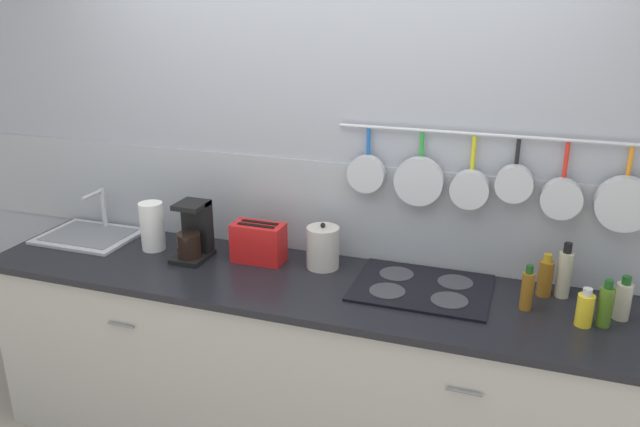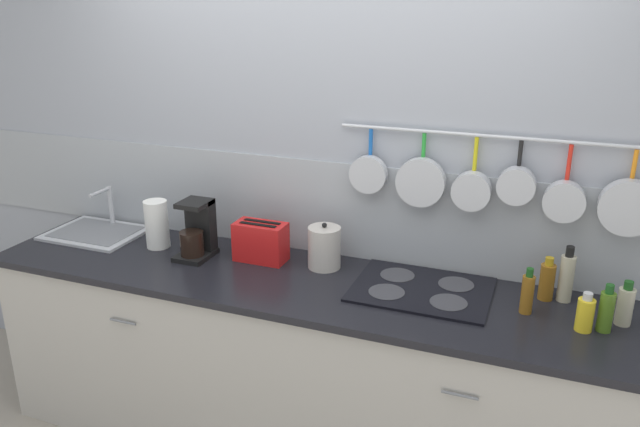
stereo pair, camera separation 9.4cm
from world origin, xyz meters
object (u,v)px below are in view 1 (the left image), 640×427
at_px(kettle, 323,247).
at_px(bottle_sesame_oil, 605,306).
at_px(bottle_olive_oil, 545,277).
at_px(bottle_cooking_wine, 623,300).
at_px(bottle_dish_soap, 527,290).
at_px(coffee_maker, 194,234).
at_px(paper_towel_roll, 152,226).
at_px(bottle_hot_sauce, 564,273).
at_px(toaster, 259,243).
at_px(bottle_vinegar, 585,309).

bearing_deg(kettle, bottle_sesame_oil, -7.77).
relative_size(bottle_olive_oil, bottle_cooking_wine, 1.03).
bearing_deg(bottle_dish_soap, coffee_maker, 178.89).
xyz_separation_m(bottle_dish_soap, bottle_cooking_wine, (0.36, 0.04, -0.01)).
relative_size(kettle, bottle_dish_soap, 1.14).
height_order(bottle_dish_soap, bottle_sesame_oil, bottle_dish_soap).
relative_size(paper_towel_roll, bottle_dish_soap, 1.26).
xyz_separation_m(paper_towel_roll, coffee_maker, (0.25, -0.02, -0.00)).
xyz_separation_m(bottle_dish_soap, bottle_hot_sauce, (0.14, 0.17, 0.02)).
bearing_deg(bottle_sesame_oil, bottle_dish_soap, 171.72).
bearing_deg(bottle_olive_oil, toaster, -177.05).
bearing_deg(bottle_olive_oil, paper_towel_roll, -176.78).
height_order(kettle, bottle_hot_sauce, bottle_hot_sauce).
distance_m(bottle_dish_soap, bottle_cooking_wine, 0.37).
bearing_deg(coffee_maker, bottle_olive_oil, 4.49).
height_order(coffee_maker, bottle_hot_sauce, coffee_maker).
relative_size(coffee_maker, bottle_vinegar, 1.79).
xyz_separation_m(paper_towel_roll, toaster, (0.57, 0.04, -0.03)).
height_order(coffee_maker, bottle_dish_soap, coffee_maker).
distance_m(paper_towel_roll, toaster, 0.57).
xyz_separation_m(kettle, bottle_sesame_oil, (1.22, -0.17, -0.01)).
bearing_deg(bottle_hot_sauce, bottle_dish_soap, -130.02).
height_order(bottle_hot_sauce, bottle_cooking_wine, bottle_hot_sauce).
relative_size(bottle_dish_soap, bottle_olive_oil, 1.03).
relative_size(bottle_olive_oil, bottle_vinegar, 1.20).
bearing_deg(toaster, bottle_cooking_wine, -1.79).
bearing_deg(kettle, paper_towel_roll, -175.39).
height_order(bottle_dish_soap, bottle_hot_sauce, bottle_hot_sauce).
height_order(kettle, bottle_dish_soap, kettle).
xyz_separation_m(coffee_maker, bottle_hot_sauce, (1.71, 0.14, -0.01)).
relative_size(bottle_sesame_oil, bottle_cooking_wine, 1.06).
xyz_separation_m(toaster, bottle_olive_oil, (1.32, 0.07, -0.01)).
bearing_deg(bottle_hot_sauce, coffee_maker, -175.29).
xyz_separation_m(paper_towel_roll, bottle_olive_oil, (1.89, 0.11, -0.04)).
bearing_deg(kettle, bottle_dish_soap, -7.62).
relative_size(kettle, bottle_vinegar, 1.41).
bearing_deg(bottle_olive_oil, bottle_hot_sauce, 9.56).
xyz_separation_m(bottle_vinegar, bottle_sesame_oil, (0.07, 0.02, 0.02)).
bearing_deg(bottle_sesame_oil, coffee_maker, 177.76).
bearing_deg(bottle_sesame_oil, bottle_olive_oil, 137.94).
distance_m(bottle_dish_soap, bottle_sesame_oil, 0.30).
bearing_deg(bottle_sesame_oil, paper_towel_roll, 177.42).
height_order(coffee_maker, bottle_sesame_oil, coffee_maker).
relative_size(coffee_maker, bottle_olive_oil, 1.49).
bearing_deg(paper_towel_roll, bottle_dish_soap, -1.66).
bearing_deg(bottle_hot_sauce, paper_towel_roll, -176.54).
bearing_deg(kettle, bottle_cooking_wine, -3.71).
distance_m(bottle_sesame_oil, bottle_cooking_wine, 0.11).
distance_m(paper_towel_roll, kettle, 0.89).
bearing_deg(bottle_cooking_wine, bottle_olive_oil, 158.14).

